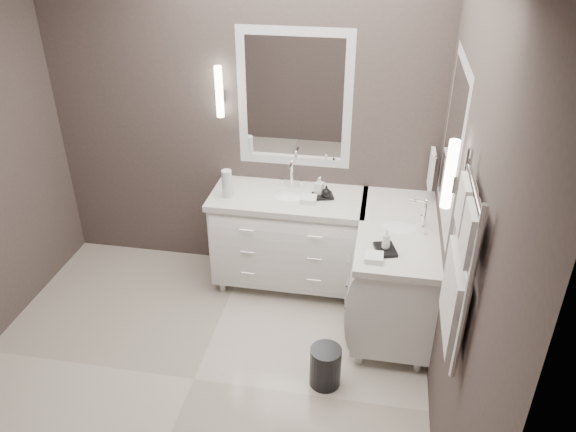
% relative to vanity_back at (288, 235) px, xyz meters
% --- Properties ---
extents(floor, '(3.20, 3.00, 0.01)m').
position_rel_vanity_back_xyz_m(floor, '(-0.45, -1.23, -0.49)').
color(floor, beige).
rests_on(floor, ground).
extents(wall_back, '(3.20, 0.01, 2.70)m').
position_rel_vanity_back_xyz_m(wall_back, '(-0.45, 0.28, 0.86)').
color(wall_back, '#433936').
rests_on(wall_back, floor).
extents(wall_front, '(3.20, 0.01, 2.70)m').
position_rel_vanity_back_xyz_m(wall_front, '(-0.45, -2.73, 0.86)').
color(wall_front, '#433936').
rests_on(wall_front, floor).
extents(wall_right, '(0.01, 3.00, 2.70)m').
position_rel_vanity_back_xyz_m(wall_right, '(1.15, -1.23, 0.86)').
color(wall_right, '#433936').
rests_on(wall_right, floor).
extents(vanity_back, '(1.24, 0.59, 0.97)m').
position_rel_vanity_back_xyz_m(vanity_back, '(0.00, 0.00, 0.00)').
color(vanity_back, white).
rests_on(vanity_back, floor).
extents(vanity_right, '(0.59, 1.24, 0.97)m').
position_rel_vanity_back_xyz_m(vanity_right, '(0.88, -0.33, 0.00)').
color(vanity_right, white).
rests_on(vanity_right, floor).
extents(mirror_back, '(0.90, 0.02, 1.10)m').
position_rel_vanity_back_xyz_m(mirror_back, '(-0.00, 0.26, 1.06)').
color(mirror_back, white).
rests_on(mirror_back, wall_back).
extents(mirror_right, '(0.02, 0.90, 1.10)m').
position_rel_vanity_back_xyz_m(mirror_right, '(1.14, -0.43, 1.06)').
color(mirror_right, white).
rests_on(mirror_right, wall_right).
extents(sconce_back, '(0.06, 0.06, 0.40)m').
position_rel_vanity_back_xyz_m(sconce_back, '(-0.58, 0.20, 1.11)').
color(sconce_back, white).
rests_on(sconce_back, wall_back).
extents(sconce_right, '(0.06, 0.06, 0.40)m').
position_rel_vanity_back_xyz_m(sconce_right, '(1.08, -1.01, 1.11)').
color(sconce_right, white).
rests_on(sconce_right, wall_right).
extents(towel_bar_corner, '(0.03, 0.22, 0.30)m').
position_rel_vanity_back_xyz_m(towel_bar_corner, '(1.09, 0.13, 0.63)').
color(towel_bar_corner, white).
rests_on(towel_bar_corner, wall_right).
extents(towel_ladder, '(0.06, 0.58, 0.90)m').
position_rel_vanity_back_xyz_m(towel_ladder, '(1.10, -1.63, 0.91)').
color(towel_ladder, white).
rests_on(towel_ladder, wall_right).
extents(waste_bin, '(0.25, 0.25, 0.30)m').
position_rel_vanity_back_xyz_m(waste_bin, '(0.45, -1.09, -0.34)').
color(waste_bin, black).
rests_on(waste_bin, floor).
extents(amenity_tray_back, '(0.19, 0.16, 0.02)m').
position_rel_vanity_back_xyz_m(amenity_tray_back, '(0.27, 0.02, 0.38)').
color(amenity_tray_back, black).
rests_on(amenity_tray_back, vanity_back).
extents(amenity_tray_right, '(0.17, 0.20, 0.03)m').
position_rel_vanity_back_xyz_m(amenity_tray_right, '(0.78, -0.67, 0.38)').
color(amenity_tray_right, black).
rests_on(amenity_tray_right, vanity_right).
extents(water_bottle, '(0.09, 0.09, 0.23)m').
position_rel_vanity_back_xyz_m(water_bottle, '(-0.47, -0.10, 0.48)').
color(water_bottle, silver).
rests_on(water_bottle, vanity_back).
extents(soap_bottle_a, '(0.08, 0.08, 0.14)m').
position_rel_vanity_back_xyz_m(soap_bottle_a, '(0.24, 0.04, 0.46)').
color(soap_bottle_a, white).
rests_on(soap_bottle_a, amenity_tray_back).
extents(soap_bottle_b, '(0.10, 0.10, 0.09)m').
position_rel_vanity_back_xyz_m(soap_bottle_b, '(0.30, -0.01, 0.44)').
color(soap_bottle_b, black).
rests_on(soap_bottle_b, amenity_tray_back).
extents(soap_bottle_c, '(0.07, 0.07, 0.14)m').
position_rel_vanity_back_xyz_m(soap_bottle_c, '(0.78, -0.67, 0.46)').
color(soap_bottle_c, white).
rests_on(soap_bottle_c, amenity_tray_right).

